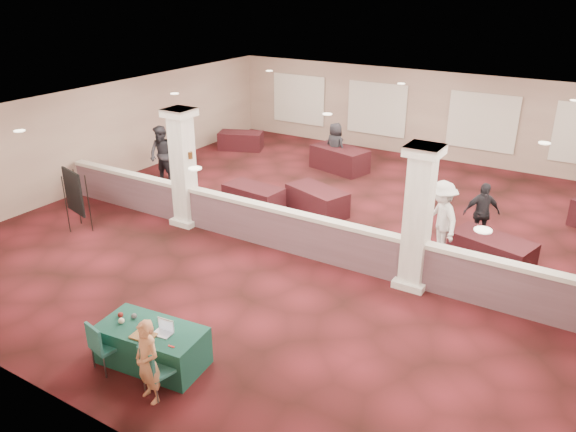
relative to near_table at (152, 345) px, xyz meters
The scene contains 32 objects.
ground 6.51m from the near_table, 90.56° to the left, with size 16.00×16.00×0.00m, color #4C1318.
wall_back 14.55m from the near_table, 90.25° to the left, with size 16.00×0.04×3.20m, color #896B5E.
wall_front 1.95m from the near_table, 92.40° to the right, with size 16.00×0.04×3.20m, color #896B5E.
wall_left 10.43m from the near_table, 141.13° to the left, with size 0.04×16.00×3.20m, color #896B5E.
ceiling 7.09m from the near_table, 90.56° to the left, with size 16.00×16.00×0.02m, color silver.
partition_wall 5.00m from the near_table, 90.72° to the left, with size 15.60×0.28×1.10m.
column_left 6.27m from the near_table, 125.47° to the left, with size 0.72×0.72×3.20m.
column_right 5.94m from the near_table, 59.57° to the left, with size 0.72×0.72×3.20m.
sconce_left 6.52m from the near_table, 127.55° to the left, with size 0.12×0.12×0.18m.
sconce_right 6.20m from the near_table, 123.29° to the left, with size 0.12×0.12×0.18m.
near_table is the anchor object (origin of this frame).
conf_chair_main 0.87m from the near_table, 43.07° to the right, with size 0.55×0.55×0.91m.
conf_chair_side 0.84m from the near_table, 134.25° to the right, with size 0.56×0.56×0.95m.
easel_board 6.61m from the near_table, 151.48° to the left, with size 0.97×0.57×1.68m.
woman 1.01m from the near_table, 48.10° to the right, with size 0.52×0.35×1.46m, color tan.
far_table_front_left 7.28m from the near_table, 110.71° to the left, with size 1.74×0.87×0.70m, color black.
far_table_front_center 7.59m from the near_table, 96.55° to the left, with size 1.81×0.91×0.74m, color black.
far_table_front_right 7.99m from the near_table, 58.27° to the left, with size 1.83×0.92×0.74m, color black.
far_table_back_left 13.39m from the near_table, 119.36° to the left, with size 1.69×0.84×0.68m, color black.
far_table_back_center 11.55m from the near_table, 100.29° to the left, with size 2.00×1.00×0.81m, color black.
attendee_a 9.56m from the near_table, 131.90° to the left, with size 0.92×0.51×1.92m, color black.
attendee_b 7.43m from the near_table, 66.65° to the left, with size 1.21×0.55×1.89m, color silver.
attendee_c 8.79m from the near_table, 65.67° to the left, with size 0.95×0.45×1.61m, color black.
attendee_d 11.71m from the near_table, 101.40° to the left, with size 0.81×0.44×1.64m, color black.
laptop_base 0.48m from the near_table, ahead, with size 0.33×0.23×0.02m, color silver.
laptop_screen 0.57m from the near_table, 18.52° to the left, with size 0.33×0.01×0.22m, color silver.
screen_glow 0.56m from the near_table, 17.24° to the left, with size 0.30×0.00×0.19m, color silver.
knitting 0.45m from the near_table, 72.39° to the right, with size 0.40×0.30×0.03m, color orange.
yarn_cream 0.69m from the near_table, 163.40° to the right, with size 0.11×0.11×0.11m, color beige.
yarn_red 0.81m from the near_table, behind, with size 0.10×0.10×0.10m, color maroon.
yarn_grey 0.62m from the near_table, behind, with size 0.10×0.10×0.10m, color #47484C.
scissors 0.79m from the near_table, 17.01° to the right, with size 0.12×0.03×0.01m, color red.
Camera 1 is at (6.35, -12.18, 6.31)m, focal length 35.00 mm.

